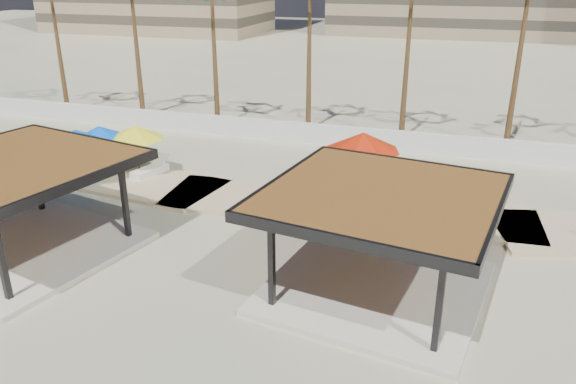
% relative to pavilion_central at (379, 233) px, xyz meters
% --- Properties ---
extents(ground, '(200.00, 200.00, 0.00)m').
position_rel_pavilion_central_xyz_m(ground, '(-4.40, -0.92, -2.07)').
color(ground, tan).
rests_on(ground, ground).
extents(promenade, '(44.45, 7.97, 0.24)m').
position_rel_pavilion_central_xyz_m(promenade, '(-2.40, 6.75, -2.01)').
color(promenade, '#C6B284').
rests_on(promenade, ground).
extents(boundary_wall, '(56.00, 0.30, 1.20)m').
position_rel_pavilion_central_xyz_m(boundary_wall, '(-4.40, 15.08, -1.47)').
color(boundary_wall, silver).
rests_on(boundary_wall, ground).
extents(pavilion_central, '(7.82, 7.82, 3.47)m').
position_rel_pavilion_central_xyz_m(pavilion_central, '(0.00, 0.00, 0.00)').
color(pavilion_central, beige).
rests_on(pavilion_central, ground).
extents(pavilion_west, '(8.35, 8.35, 3.55)m').
position_rel_pavilion_central_xyz_m(pavilion_west, '(-12.62, -1.25, 0.05)').
color(pavilion_west, beige).
rests_on(pavilion_west, ground).
extents(umbrella_a, '(3.50, 3.50, 2.63)m').
position_rel_pavilion_central_xyz_m(umbrella_a, '(-14.84, 4.93, 0.37)').
color(umbrella_a, beige).
rests_on(umbrella_a, promenade).
extents(umbrella_b, '(3.15, 3.15, 2.48)m').
position_rel_pavilion_central_xyz_m(umbrella_b, '(-12.95, 6.89, 0.24)').
color(umbrella_b, beige).
rests_on(umbrella_b, promenade).
extents(umbrella_c, '(3.64, 3.64, 2.94)m').
position_rel_pavilion_central_xyz_m(umbrella_c, '(-1.94, 7.41, 0.63)').
color(umbrella_c, beige).
rests_on(umbrella_c, promenade).
extents(umbrella_f, '(3.37, 3.37, 2.43)m').
position_rel_pavilion_central_xyz_m(umbrella_f, '(-14.64, 6.40, 0.20)').
color(umbrella_f, beige).
rests_on(umbrella_f, promenade).
extents(lounger_a, '(1.19, 2.26, 0.82)m').
position_rel_pavilion_central_xyz_m(lounger_a, '(-12.41, 7.01, -1.69)').
color(lounger_a, white).
rests_on(lounger_a, promenade).
extents(palm_c, '(3.00, 3.00, 9.02)m').
position_rel_pavilion_central_xyz_m(palm_c, '(-13.40, 17.18, 5.80)').
color(palm_c, brown).
rests_on(palm_c, ground).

